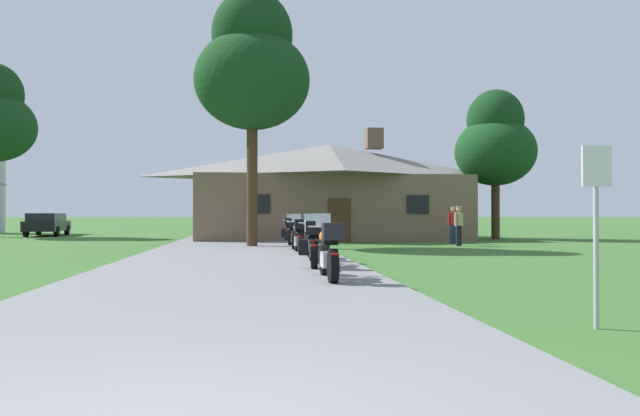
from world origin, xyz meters
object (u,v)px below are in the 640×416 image
Objects in this scene: motorcycle_white_second_in_row at (315,244)px; bystander_red_shirt_near_lodge at (453,223)px; tree_right_of_lodge at (495,142)px; motorcycle_orange_farthest_in_row at (290,232)px; motorcycle_orange_nearest_to_camera at (329,251)px; tree_by_lodge_front at (252,68)px; parked_black_suv_far_left at (47,223)px; motorcycle_yellow_fifth_in_row at (294,234)px; motorcycle_blue_third_in_row at (311,239)px; metal_signpost_roadside at (596,213)px; motorcycle_silver_fourth_in_row at (299,236)px; bystander_tan_shirt_beside_signpost at (459,224)px.

motorcycle_white_second_in_row is 13.85m from bystander_red_shirt_near_lodge.
motorcycle_orange_farthest_in_row is at bearing -154.64° from tree_right_of_lodge.
motorcycle_orange_nearest_to_camera is 0.20× the size of tree_by_lodge_front.
parked_black_suv_far_left is at bearing 118.04° from motorcycle_orange_nearest_to_camera.
tree_by_lodge_front is at bearing 133.60° from motorcycle_yellow_fifth_in_row.
motorcycle_yellow_fifth_in_row and motorcycle_orange_farthest_in_row have the same top height.
bystander_red_shirt_near_lodge is at bearing 64.77° from motorcycle_white_second_in_row.
bystander_red_shirt_near_lodge reaches higher than motorcycle_orange_farthest_in_row.
motorcycle_white_second_in_row is 27.44m from parked_black_suv_far_left.
motorcycle_orange_farthest_in_row is 0.20× the size of tree_by_lodge_front.
bystander_red_shirt_near_lodge reaches higher than motorcycle_white_second_in_row.
motorcycle_orange_farthest_in_row is at bearing 92.97° from motorcycle_blue_third_in_row.
parked_black_suv_far_left is at bearing 118.17° from metal_signpost_roadside.
tree_right_of_lodge is at bearing 25.86° from tree_by_lodge_front.
bystander_red_shirt_near_lodge is 7.17m from tree_right_of_lodge.
motorcycle_white_second_in_row is 0.26× the size of tree_right_of_lodge.
motorcycle_silver_fourth_in_row is 5.37m from motorcycle_orange_farthest_in_row.
motorcycle_white_second_in_row is at bearing 42.51° from bystander_red_shirt_near_lodge.
bystander_red_shirt_near_lodge is (7.51, 1.09, 0.34)m from motorcycle_orange_farthest_in_row.
metal_signpost_roadside is 25.54m from tree_right_of_lodge.
bystander_tan_shirt_beside_signpost is at bearing 61.42° from motorcycle_white_second_in_row.
motorcycle_blue_third_in_row is 5.21m from motorcycle_yellow_fifth_in_row.
parked_black_suv_far_left is (-16.70, 31.20, -0.57)m from metal_signpost_roadside.
motorcycle_yellow_fifth_in_row is at bearing -25.30° from bystander_tan_shirt_beside_signpost.
tree_right_of_lodge is at bearing 40.09° from motorcycle_yellow_fifth_in_row.
motorcycle_white_second_in_row and motorcycle_orange_farthest_in_row have the same top height.
metal_signpost_roadside is 18.79m from tree_by_lodge_front.
motorcycle_orange_nearest_to_camera is 22.38m from tree_right_of_lodge.
motorcycle_white_second_in_row is 8.15m from metal_signpost_roadside.
motorcycle_blue_third_in_row and motorcycle_yellow_fifth_in_row have the same top height.
motorcycle_orange_nearest_to_camera is 1.23× the size of bystander_tan_shirt_beside_signpost.
motorcycle_blue_third_in_row is 1.00× the size of motorcycle_yellow_fifth_in_row.
parked_black_suv_far_left is (-21.28, 13.84, -0.17)m from bystander_tan_shirt_beside_signpost.
tree_right_of_lodge is at bearing 28.90° from motorcycle_orange_farthest_in_row.
motorcycle_orange_farthest_in_row is 1.24× the size of bystander_red_shirt_near_lodge.
bystander_red_shirt_near_lodge is at bearing 12.27° from tree_by_lodge_front.
tree_by_lodge_front reaches higher than motorcycle_white_second_in_row.
motorcycle_yellow_fifth_in_row is at bearing 12.98° from bystander_red_shirt_near_lodge.
bystander_red_shirt_near_lodge is at bearing 31.75° from motorcycle_yellow_fifth_in_row.
motorcycle_orange_farthest_in_row is (0.04, 13.32, -0.01)m from motorcycle_orange_nearest_to_camera.
bystander_red_shirt_near_lodge is 0.35× the size of parked_black_suv_far_left.
motorcycle_silver_fourth_in_row is 13.14m from metal_signpost_roadside.
motorcycle_white_second_in_row is at bearing -86.57° from motorcycle_orange_farthest_in_row.
tree_right_of_lodge is at bearing 42.07° from motorcycle_silver_fourth_in_row.
tree_by_lodge_front is at bearing 108.05° from motorcycle_silver_fourth_in_row.
motorcycle_blue_third_in_row is at bearing -76.49° from tree_by_lodge_front.
bystander_tan_shirt_beside_signpost reaches higher than motorcycle_white_second_in_row.
motorcycle_silver_fourth_in_row is 1.00× the size of motorcycle_orange_farthest_in_row.
motorcycle_orange_farthest_in_row is (0.01, 2.83, 0.00)m from motorcycle_yellow_fifth_in_row.
motorcycle_orange_nearest_to_camera is 29.85m from parked_black_suv_far_left.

